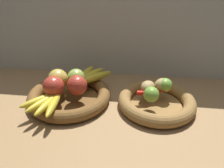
% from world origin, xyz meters
% --- Properties ---
extents(ground_plane, '(1.40, 0.90, 0.03)m').
position_xyz_m(ground_plane, '(0.00, 0.00, -0.01)').
color(ground_plane, '#9E774C').
extents(back_wall, '(1.40, 0.03, 0.55)m').
position_xyz_m(back_wall, '(0.00, 0.30, 0.28)').
color(back_wall, silver).
rests_on(back_wall, ground_plane).
extents(fruit_bowl_left, '(0.33, 0.33, 0.05)m').
position_xyz_m(fruit_bowl_left, '(-0.18, 0.02, 0.02)').
color(fruit_bowl_left, brown).
rests_on(fruit_bowl_left, ground_plane).
extents(fruit_bowl_right, '(0.30, 0.30, 0.05)m').
position_xyz_m(fruit_bowl_right, '(0.17, 0.02, 0.02)').
color(fruit_bowl_right, olive).
rests_on(fruit_bowl_right, ground_plane).
extents(apple_golden_left, '(0.08, 0.08, 0.08)m').
position_xyz_m(apple_golden_left, '(-0.23, 0.03, 0.09)').
color(apple_golden_left, gold).
rests_on(apple_golden_left, fruit_bowl_left).
extents(apple_red_front, '(0.08, 0.08, 0.08)m').
position_xyz_m(apple_red_front, '(-0.22, -0.03, 0.09)').
color(apple_red_front, '#B73828').
rests_on(apple_red_front, fruit_bowl_left).
extents(apple_green_back, '(0.07, 0.07, 0.07)m').
position_xyz_m(apple_green_back, '(-0.16, 0.06, 0.08)').
color(apple_green_back, '#99B74C').
rests_on(apple_green_back, fruit_bowl_left).
extents(apple_red_right, '(0.08, 0.08, 0.08)m').
position_xyz_m(apple_red_right, '(-0.14, -0.01, 0.09)').
color(apple_red_right, '#B73828').
rests_on(apple_red_right, fruit_bowl_left).
extents(banana_bunch_front, '(0.14, 0.16, 0.03)m').
position_xyz_m(banana_bunch_front, '(-0.23, -0.09, 0.06)').
color(banana_bunch_front, gold).
rests_on(banana_bunch_front, fruit_bowl_left).
extents(banana_bunch_back, '(0.15, 0.18, 0.03)m').
position_xyz_m(banana_bunch_back, '(-0.12, 0.12, 0.07)').
color(banana_bunch_back, gold).
rests_on(banana_bunch_back, fruit_bowl_left).
extents(potato_oblong, '(0.08, 0.08, 0.04)m').
position_xyz_m(potato_oblong, '(0.13, 0.04, 0.07)').
color(potato_oblong, tan).
rests_on(potato_oblong, fruit_bowl_right).
extents(potato_back, '(0.08, 0.08, 0.05)m').
position_xyz_m(potato_back, '(0.19, 0.06, 0.07)').
color(potato_back, tan).
rests_on(potato_back, fruit_bowl_right).
extents(lime_near, '(0.06, 0.06, 0.06)m').
position_xyz_m(lime_near, '(0.14, -0.02, 0.08)').
color(lime_near, '#7AAD3D').
rests_on(lime_near, fruit_bowl_right).
extents(lime_far, '(0.05, 0.05, 0.05)m').
position_xyz_m(lime_far, '(0.20, 0.05, 0.08)').
color(lime_far, '#7AAD3D').
rests_on(lime_far, fruit_bowl_right).
extents(chili_pepper, '(0.15, 0.06, 0.02)m').
position_xyz_m(chili_pepper, '(0.16, 0.03, 0.06)').
color(chili_pepper, red).
rests_on(chili_pepper, fruit_bowl_right).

